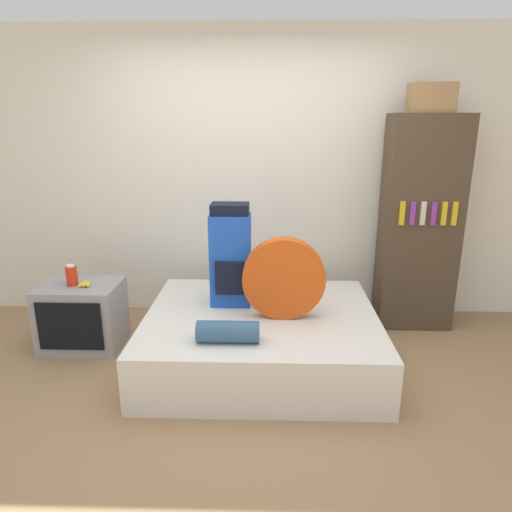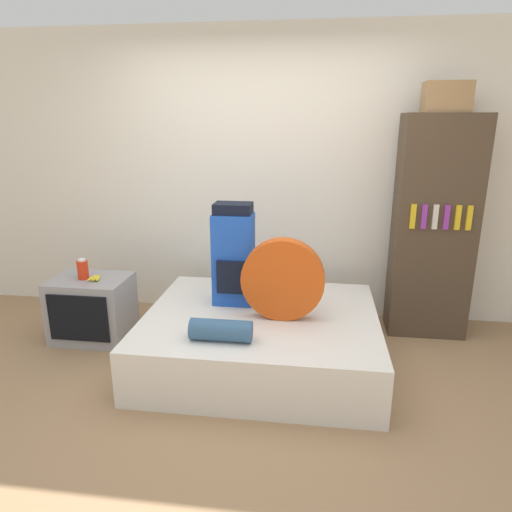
% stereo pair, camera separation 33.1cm
% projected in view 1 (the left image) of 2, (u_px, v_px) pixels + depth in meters
% --- Properties ---
extents(ground_plane, '(16.00, 16.00, 0.00)m').
position_uv_depth(ground_plane, '(242.00, 405.00, 3.00)').
color(ground_plane, '#997551').
extents(wall_back, '(8.00, 0.05, 2.60)m').
position_uv_depth(wall_back, '(252.00, 177.00, 4.19)').
color(wall_back, silver).
rests_on(wall_back, ground_plane).
extents(bed, '(1.74, 1.48, 0.40)m').
position_uv_depth(bed, '(261.00, 337.00, 3.50)').
color(bed, silver).
rests_on(bed, ground_plane).
extents(backpack, '(0.31, 0.25, 0.80)m').
position_uv_depth(backpack, '(231.00, 256.00, 3.52)').
color(backpack, blue).
rests_on(backpack, bed).
extents(tent_bag, '(0.60, 0.12, 0.60)m').
position_uv_depth(tent_bag, '(284.00, 278.00, 3.30)').
color(tent_bag, '#D14C14').
rests_on(tent_bag, bed).
extents(sleeping_roll, '(0.41, 0.14, 0.14)m').
position_uv_depth(sleeping_roll, '(228.00, 332.00, 2.98)').
color(sleeping_roll, '#33567A').
rests_on(sleeping_roll, bed).
extents(television, '(0.63, 0.48, 0.54)m').
position_uv_depth(television, '(82.00, 316.00, 3.72)').
color(television, '#939399').
rests_on(television, ground_plane).
extents(canister, '(0.09, 0.09, 0.17)m').
position_uv_depth(canister, '(72.00, 275.00, 3.61)').
color(canister, red).
rests_on(canister, television).
extents(banana_bunch, '(0.11, 0.14, 0.03)m').
position_uv_depth(banana_bunch, '(86.00, 284.00, 3.62)').
color(banana_bunch, yellow).
rests_on(banana_bunch, television).
extents(bookshelf, '(0.64, 0.38, 1.86)m').
position_uv_depth(bookshelf, '(419.00, 225.00, 3.97)').
color(bookshelf, '#473828').
rests_on(bookshelf, ground_plane).
extents(cardboard_box, '(0.34, 0.24, 0.23)m').
position_uv_depth(cardboard_box, '(431.00, 98.00, 3.65)').
color(cardboard_box, '#99754C').
rests_on(cardboard_box, bookshelf).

